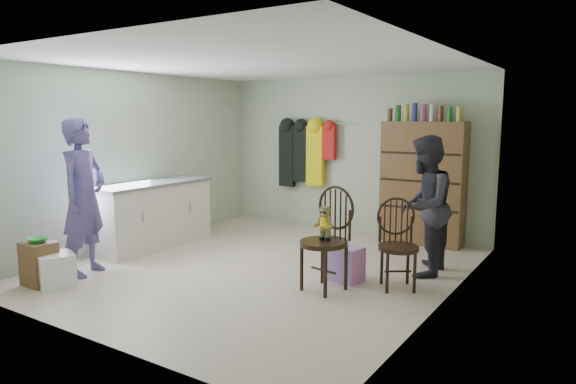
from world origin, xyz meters
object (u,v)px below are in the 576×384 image
Objects in this scene: counter at (153,214)px; dresser at (423,182)px; chair_far at (398,240)px; chair_front at (327,233)px.

counter is 0.90× the size of dresser.
chair_far reaches higher than counter.
dresser is at bearing 67.79° from chair_far.
chair_front is at bearing -94.15° from dresser.
counter is 3.63m from chair_far.
counter is at bearing -144.31° from dresser.
dresser is (3.20, 2.30, 0.44)m from counter.
dresser is at bearing 97.00° from chair_front.
chair_far is (0.61, 0.48, -0.10)m from chair_front.
chair_far is (3.63, 0.21, 0.06)m from counter.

